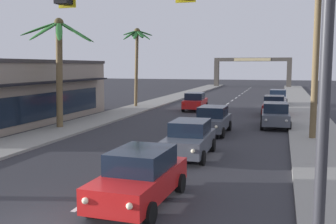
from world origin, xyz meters
The scene contains 16 objects.
sidewalk_right centered at (7.80, 20.00, 0.07)m, with size 3.20×110.00×0.14m, color gray.
sidewalk_left centered at (-7.80, 20.00, 0.07)m, with size 3.20×110.00×0.14m, color gray.
lane_markings centered at (0.44, 19.86, 0.00)m, with size 4.28×87.96×0.01m.
traffic_signal_mast centered at (2.88, -0.42, 5.39)m, with size 10.98×0.41×7.61m.
sedan_lead_at_stop_bar centered at (1.65, 2.67, 0.85)m, with size 2.07×4.50×1.68m.
sedan_third_in_queue centered at (1.68, 9.21, 0.85)m, with size 1.99×4.47×1.68m.
sedan_fifth_in_queue centered at (1.62, 15.74, 0.85)m, with size 1.99×4.47×1.68m.
sedan_oncoming_far centered at (-2.08, 27.74, 0.85)m, with size 2.10×4.51×1.68m.
sedan_parked_nearest_kerb centered at (5.12, 25.86, 0.85)m, with size 1.99×4.47×1.68m.
sedan_parked_mid_kerb centered at (5.35, 34.57, 0.85)m, with size 1.99×4.47×1.68m.
sedan_parked_far_kerb centered at (5.34, 19.39, 0.85)m, with size 2.08×4.50×1.68m.
palm_left_second centered at (-8.33, 14.61, 5.02)m, with size 4.65×4.75×7.27m.
palm_left_third centered at (-8.27, 28.74, 5.87)m, with size 2.99×3.02×7.89m.
palm_right_second centered at (7.44, 15.06, 6.76)m, with size 3.96×3.98×9.33m.
storefront_strip_left centered at (-12.97, 16.02, 2.31)m, with size 6.77×18.18×4.62m.
town_gateway_arch centered at (0.00, 70.51, 3.78)m, with size 14.84×0.90×5.72m.
Camera 1 is at (5.70, -8.27, 4.21)m, focal length 42.02 mm.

